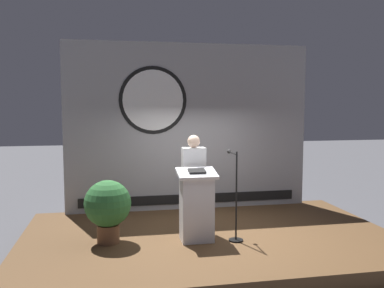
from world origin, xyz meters
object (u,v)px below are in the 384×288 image
(microphone_stand, at_px, (235,208))
(potted_plant, at_px, (108,206))
(podium, at_px, (197,205))
(speaker_person, at_px, (194,183))

(microphone_stand, xyz_separation_m, potted_plant, (-2.07, 0.25, 0.08))
(podium, relative_size, speaker_person, 0.70)
(podium, height_order, microphone_stand, microphone_stand)
(podium, bearing_deg, potted_plant, 173.59)
(podium, height_order, potted_plant, podium)
(speaker_person, bearing_deg, potted_plant, -167.85)
(speaker_person, height_order, potted_plant, speaker_person)
(speaker_person, xyz_separation_m, potted_plant, (-1.48, -0.32, -0.27))
(speaker_person, relative_size, potted_plant, 1.67)
(podium, bearing_deg, speaker_person, 84.61)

